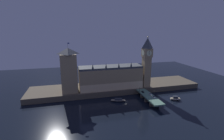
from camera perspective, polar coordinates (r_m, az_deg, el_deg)
ground_plane at (r=183.51m, az=4.89°, el=-11.08°), size 400.00×400.00×0.00m
embankment at (r=216.74m, az=1.55°, el=-6.14°), size 220.00×42.00×6.53m
parliament_hall at (r=202.59m, az=-0.49°, el=-2.46°), size 77.39×23.11×33.48m
clock_tower at (r=207.94m, az=12.09°, el=3.24°), size 11.27×11.38×63.63m
victoria_tower at (r=192.86m, az=-14.85°, el=-0.07°), size 18.20×18.20×57.49m
bridge at (r=186.97m, az=12.96°, el=-9.43°), size 11.60×46.00×6.36m
car_northbound_lead at (r=194.57m, az=10.77°, el=-7.55°), size 2.12×4.37×1.48m
car_southbound_lead at (r=182.80m, az=14.49°, el=-9.19°), size 2.07×4.09×1.37m
car_southbound_trail at (r=189.52m, az=13.29°, el=-8.27°), size 1.85×4.56×1.45m
pedestrian_near_rail at (r=176.19m, az=12.87°, el=-9.88°), size 0.38×0.38×1.75m
pedestrian_far_rail at (r=197.17m, az=9.56°, el=-7.14°), size 0.38×0.38×1.72m
street_lamp_near at (r=170.15m, az=13.66°, el=-9.51°), size 1.34×0.60×7.12m
street_lamp_mid at (r=187.32m, az=14.57°, el=-7.59°), size 1.34×0.60×6.07m
street_lamp_far at (r=194.80m, az=9.64°, el=-6.36°), size 1.34×0.60×6.78m
boat_upstream at (r=182.92m, az=2.19°, el=-10.64°), size 17.79×8.31×3.84m
boat_downstream at (r=199.97m, az=21.34°, el=-9.34°), size 12.47×7.61×4.64m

